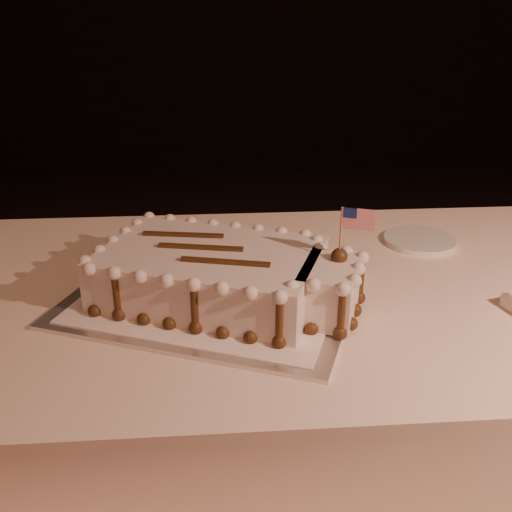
{
  "coord_description": "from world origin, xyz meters",
  "views": [
    {
      "loc": [
        -0.28,
        -0.36,
        1.25
      ],
      "look_at": [
        -0.21,
        0.55,
        0.83
      ],
      "focal_mm": 40.0,
      "sensor_mm": 36.0,
      "label": 1
    }
  ],
  "objects": [
    {
      "name": "banquet_table",
      "position": [
        0.0,
        0.6,
        0.38
      ],
      "size": [
        2.4,
        0.8,
        0.75
      ],
      "primitive_type": "cube",
      "color": "#FFDAC5",
      "rests_on": "ground"
    },
    {
      "name": "cake_board",
      "position": [
        -0.29,
        0.55,
        0.75
      ],
      "size": [
        0.6,
        0.53,
        0.01
      ],
      "primitive_type": "cube",
      "rotation": [
        0.0,
        0.0,
        -0.38
      ],
      "color": "silver",
      "rests_on": "banquet_table"
    },
    {
      "name": "doily",
      "position": [
        -0.29,
        0.55,
        0.76
      ],
      "size": [
        0.53,
        0.47,
        0.0
      ],
      "primitive_type": "cube",
      "rotation": [
        0.0,
        0.0,
        -0.38
      ],
      "color": "white",
      "rests_on": "cake_board"
    },
    {
      "name": "sheet_cake",
      "position": [
        -0.27,
        0.54,
        0.8
      ],
      "size": [
        0.49,
        0.38,
        0.19
      ],
      "color": "silver",
      "rests_on": "doily"
    },
    {
      "name": "side_plate",
      "position": [
        0.17,
        0.78,
        0.76
      ],
      "size": [
        0.16,
        0.16,
        0.01
      ],
      "primitive_type": "cylinder",
      "color": "silver",
      "rests_on": "banquet_table"
    }
  ]
}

